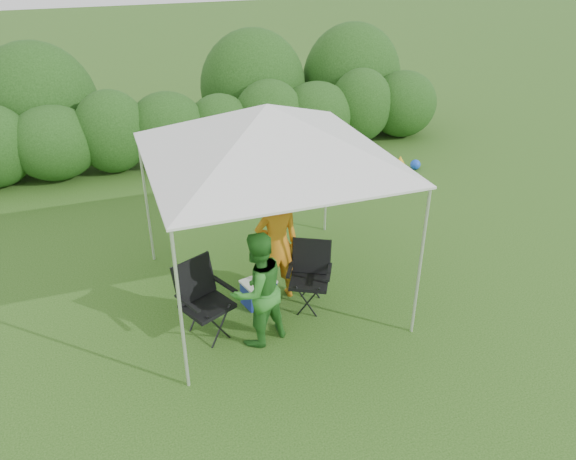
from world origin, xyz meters
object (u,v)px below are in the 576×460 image
object	(u,v)px
chair_left	(202,295)
woman	(258,290)
chair_right	(310,271)
cooler	(259,292)
canopy	(267,132)
man	(277,245)

from	to	relation	value
chair_left	woman	distance (m)	0.78
chair_right	cooler	bearing A→B (deg)	-170.79
canopy	cooler	distance (m)	2.29
chair_left	cooler	distance (m)	1.02
cooler	chair_left	bearing A→B (deg)	-171.75
chair_right	man	bearing A→B (deg)	168.48
canopy	chair_right	size ratio (longest dim) A/B	3.25
canopy	chair_right	bearing A→B (deg)	-44.47
man	woman	world-z (taller)	man
canopy	chair_right	world-z (taller)	canopy
canopy	woman	xyz separation A→B (m)	(-0.47, -0.97, -1.68)
chair_right	chair_left	xyz separation A→B (m)	(-1.55, -0.13, 0.05)
canopy	man	size ratio (longest dim) A/B	1.80
woman	chair_left	bearing A→B (deg)	-52.47
man	woman	xyz separation A→B (m)	(-0.54, -0.84, -0.08)
woman	cooler	xyz separation A→B (m)	(0.23, 0.76, -0.59)
canopy	man	distance (m)	1.61
chair_left	man	world-z (taller)	man
chair_right	woman	xyz separation A→B (m)	(-0.92, -0.53, 0.24)
canopy	chair_right	xyz separation A→B (m)	(0.45, -0.44, -1.92)
chair_left	canopy	bearing A→B (deg)	2.22
chair_right	man	distance (m)	0.59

